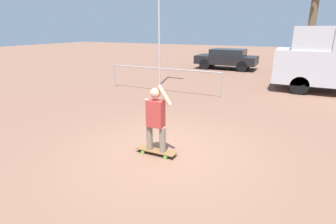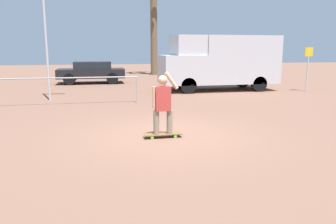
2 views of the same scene
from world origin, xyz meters
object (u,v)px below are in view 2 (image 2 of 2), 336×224
skateboard (163,134)px  street_sign (308,63)px  parked_car_black (91,71)px  camper_van (220,61)px  person_skateboarder (163,102)px  flagpole (47,16)px

skateboard → street_sign: 11.51m
skateboard → parked_car_black: (-1.89, 13.67, 0.67)m
parked_car_black → camper_van: bearing=-36.8°
parked_car_black → person_skateboarder: bearing=-82.1°
parked_car_black → flagpole: (-1.54, -6.88, 2.70)m
flagpole → street_sign: 12.48m
parked_car_black → street_sign: (10.77, -6.48, 0.69)m
camper_van → skateboard: bearing=-118.8°
parked_car_black → street_sign: 12.58m
person_skateboarder → flagpole: bearing=116.8°
flagpole → camper_van: bearing=13.0°
camper_van → parked_car_black: bearing=143.2°
parked_car_black → flagpole: size_ratio=0.68×
parked_car_black → flagpole: 7.55m
flagpole → street_sign: (12.31, 0.41, -2.01)m
parked_car_black → skateboard: bearing=-82.1°
parked_car_black → flagpole: flagpole is taller
person_skateboarder → camper_van: (4.77, 8.68, 0.64)m
person_skateboarder → street_sign: bearing=39.0°
person_skateboarder → flagpole: size_ratio=0.25×
camper_van → flagpole: (-8.20, -1.89, 1.91)m
camper_van → street_sign: camper_van is taller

